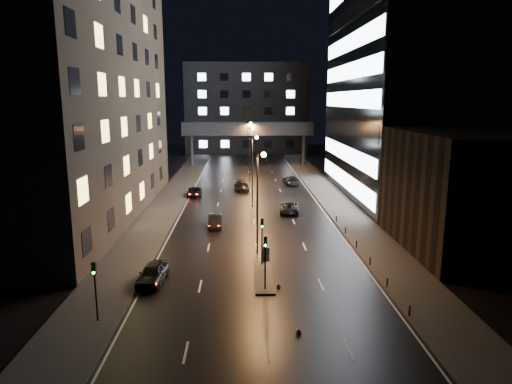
{
  "coord_description": "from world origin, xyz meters",
  "views": [
    {
      "loc": [
        -1.55,
        -35.31,
        15.07
      ],
      "look_at": [
        0.23,
        19.13,
        4.0
      ],
      "focal_mm": 32.0,
      "sensor_mm": 36.0,
      "label": 1
    }
  ],
  "objects_px": {
    "car_away_a": "(153,273)",
    "car_toward_a": "(289,207)",
    "car_away_c": "(195,192)",
    "car_toward_b": "(291,180)",
    "car_away_b": "(215,221)",
    "utility_cabinet": "(266,253)",
    "car_away_d": "(242,186)"
  },
  "relations": [
    {
      "from": "car_away_c",
      "to": "car_away_d",
      "type": "bearing_deg",
      "value": 27.65
    },
    {
      "from": "car_toward_b",
      "to": "utility_cabinet",
      "type": "relative_size",
      "value": 4.23
    },
    {
      "from": "car_away_c",
      "to": "car_away_d",
      "type": "height_order",
      "value": "car_away_d"
    },
    {
      "from": "car_away_c",
      "to": "car_away_d",
      "type": "xyz_separation_m",
      "value": [
        7.5,
        4.44,
        0.11
      ]
    },
    {
      "from": "car_away_a",
      "to": "car_away_c",
      "type": "xyz_separation_m",
      "value": [
        0.0,
        35.0,
        -0.16
      ]
    },
    {
      "from": "car_away_c",
      "to": "utility_cabinet",
      "type": "relative_size",
      "value": 3.68
    },
    {
      "from": "car_away_d",
      "to": "car_toward_b",
      "type": "bearing_deg",
      "value": 23.27
    },
    {
      "from": "car_away_b",
      "to": "car_away_c",
      "type": "bearing_deg",
      "value": 101.24
    },
    {
      "from": "car_away_b",
      "to": "utility_cabinet",
      "type": "bearing_deg",
      "value": -67.67
    },
    {
      "from": "car_away_d",
      "to": "utility_cabinet",
      "type": "bearing_deg",
      "value": -92.53
    },
    {
      "from": "car_away_b",
      "to": "car_away_c",
      "type": "distance_m",
      "value": 18.67
    },
    {
      "from": "car_away_a",
      "to": "car_toward_a",
      "type": "distance_m",
      "value": 27.56
    },
    {
      "from": "car_away_b",
      "to": "car_toward_a",
      "type": "xyz_separation_m",
      "value": [
        9.69,
        6.95,
        0.01
      ]
    },
    {
      "from": "car_away_b",
      "to": "car_toward_a",
      "type": "relative_size",
      "value": 0.84
    },
    {
      "from": "car_away_b",
      "to": "car_toward_a",
      "type": "height_order",
      "value": "car_toward_a"
    },
    {
      "from": "car_away_d",
      "to": "car_toward_a",
      "type": "distance_m",
      "value": 16.96
    },
    {
      "from": "car_away_a",
      "to": "car_away_b",
      "type": "bearing_deg",
      "value": 81.52
    },
    {
      "from": "car_away_a",
      "to": "car_toward_a",
      "type": "bearing_deg",
      "value": 65.32
    },
    {
      "from": "car_away_b",
      "to": "utility_cabinet",
      "type": "relative_size",
      "value": 3.45
    },
    {
      "from": "car_away_d",
      "to": "utility_cabinet",
      "type": "distance_m",
      "value": 34.76
    },
    {
      "from": "car_away_c",
      "to": "utility_cabinet",
      "type": "distance_m",
      "value": 31.76
    },
    {
      "from": "utility_cabinet",
      "to": "car_away_a",
      "type": "bearing_deg",
      "value": -136.77
    },
    {
      "from": "car_away_a",
      "to": "car_away_b",
      "type": "height_order",
      "value": "car_away_a"
    },
    {
      "from": "car_toward_b",
      "to": "car_away_c",
      "type": "bearing_deg",
      "value": 23.29
    },
    {
      "from": "car_away_b",
      "to": "car_away_c",
      "type": "height_order",
      "value": "car_away_b"
    },
    {
      "from": "car_away_b",
      "to": "utility_cabinet",
      "type": "height_order",
      "value": "car_away_b"
    },
    {
      "from": "car_toward_b",
      "to": "car_away_a",
      "type": "bearing_deg",
      "value": 63.1
    },
    {
      "from": "car_away_c",
      "to": "car_toward_b",
      "type": "relative_size",
      "value": 0.87
    },
    {
      "from": "car_away_d",
      "to": "car_toward_a",
      "type": "xyz_separation_m",
      "value": [
        6.45,
        -15.68,
        -0.03
      ]
    },
    {
      "from": "car_away_c",
      "to": "car_toward_a",
      "type": "bearing_deg",
      "value": -41.84
    },
    {
      "from": "car_away_b",
      "to": "utility_cabinet",
      "type": "distance_m",
      "value": 13.23
    },
    {
      "from": "car_toward_a",
      "to": "utility_cabinet",
      "type": "xyz_separation_m",
      "value": [
        -4.25,
        -19.01,
        0.06
      ]
    }
  ]
}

